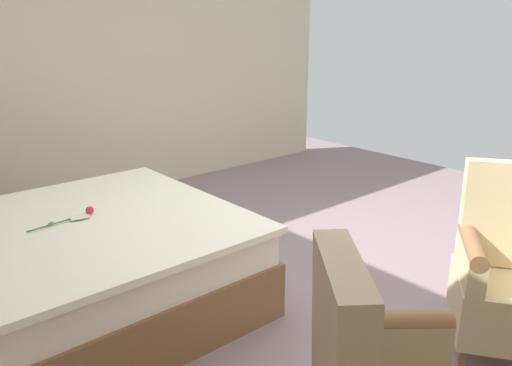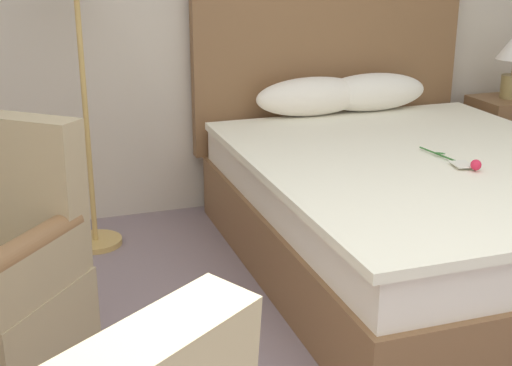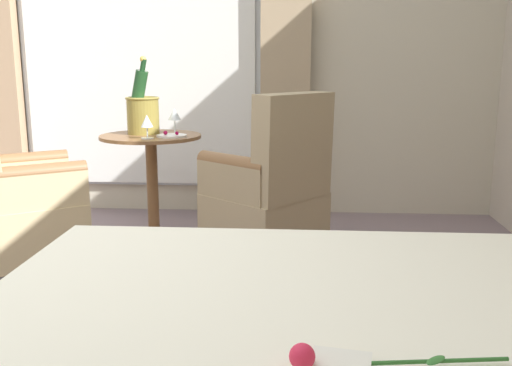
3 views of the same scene
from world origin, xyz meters
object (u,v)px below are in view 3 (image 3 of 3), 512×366
at_px(wine_glass_near_bucket, 147,122).
at_px(armchair_by_window, 270,199).
at_px(armchair_facing_bed, 19,202).
at_px(side_table_round, 152,183).
at_px(champagne_bucket, 142,110).
at_px(snack_plate, 172,136).
at_px(wine_glass_near_edge, 175,116).

distance_m(wine_glass_near_bucket, armchair_by_window, 0.85).
relative_size(armchair_by_window, armchair_facing_bed, 0.99).
bearing_deg(side_table_round, champagne_bucket, -131.89).
bearing_deg(armchair_by_window, wine_glass_near_bucket, -109.26).
xyz_separation_m(snack_plate, armchair_facing_bed, (0.49, -0.71, -0.29)).
bearing_deg(wine_glass_near_edge, champagne_bucket, -95.03).
bearing_deg(champagne_bucket, snack_plate, 56.99).
relative_size(wine_glass_near_edge, armchair_by_window, 0.16).
distance_m(champagne_bucket, snack_plate, 0.28).
bearing_deg(wine_glass_near_bucket, snack_plate, 127.90).
xyz_separation_m(side_table_round, wine_glass_near_bucket, (0.17, 0.03, 0.39)).
bearing_deg(armchair_facing_bed, side_table_round, 135.38).
bearing_deg(champagne_bucket, side_table_round, 48.11).
bearing_deg(side_table_round, armchair_facing_bed, -44.62).
distance_m(champagne_bucket, armchair_facing_bed, 0.91).
distance_m(side_table_round, wine_glass_near_edge, 0.44).
bearing_deg(side_table_round, snack_plate, 61.17).
relative_size(snack_plate, armchair_by_window, 0.18).
height_order(wine_glass_near_bucket, wine_glass_near_edge, wine_glass_near_edge).
bearing_deg(armchair_facing_bed, armchair_by_window, 96.45).
relative_size(wine_glass_near_edge, armchair_facing_bed, 0.16).
height_order(champagne_bucket, wine_glass_near_bucket, champagne_bucket).
bearing_deg(champagne_bucket, wine_glass_near_bucket, 20.67).
distance_m(wine_glass_near_bucket, snack_plate, 0.17).
height_order(side_table_round, wine_glass_near_bucket, wine_glass_near_bucket).
height_order(wine_glass_near_edge, armchair_by_window, armchair_by_window).
distance_m(side_table_round, snack_plate, 0.35).
relative_size(wine_glass_near_bucket, wine_glass_near_edge, 0.88).
distance_m(side_table_round, armchair_facing_bed, 0.81).
bearing_deg(wine_glass_near_edge, armchair_by_window, 52.62).
xyz_separation_m(armchair_by_window, armchair_facing_bed, (0.15, -1.31, -0.00)).
bearing_deg(armchair_facing_bed, wine_glass_near_bucket, 123.97).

